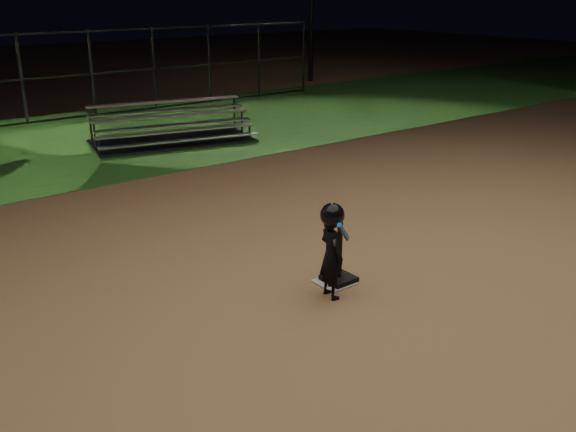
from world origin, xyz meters
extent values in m
plane|color=#A8774C|center=(0.00, 0.00, 0.00)|extent=(80.00, 80.00, 0.00)
cube|color=#275E1E|center=(0.00, 10.00, 0.01)|extent=(60.00, 8.00, 0.01)
cube|color=beige|center=(0.00, 0.00, 0.01)|extent=(0.45, 0.45, 0.02)
cube|color=black|center=(0.06, -0.01, 0.05)|extent=(0.38, 0.38, 0.06)
cylinder|color=black|center=(0.06, -0.01, 0.46)|extent=(0.07, 0.07, 0.76)
imported|color=black|center=(-0.29, -0.25, 0.55)|extent=(0.31, 0.43, 1.10)
sphere|color=black|center=(-0.29, -0.25, 1.08)|extent=(0.30, 0.30, 0.30)
cylinder|color=blue|center=(-0.24, -0.40, 0.90)|extent=(0.46, 0.35, 0.39)
cylinder|color=black|center=(-0.08, -0.28, 0.75)|extent=(0.17, 0.14, 0.14)
cube|color=silver|center=(2.06, 8.01, 0.39)|extent=(3.83, 1.08, 0.04)
cube|color=silver|center=(2.00, 7.75, 0.21)|extent=(3.83, 1.08, 0.03)
cube|color=silver|center=(2.18, 8.53, 0.66)|extent=(3.83, 1.08, 0.04)
cube|color=silver|center=(2.12, 8.27, 0.48)|extent=(3.83, 1.08, 0.03)
cube|color=silver|center=(2.30, 9.05, 0.93)|extent=(3.83, 1.08, 0.04)
cube|color=silver|center=(2.24, 8.79, 0.76)|extent=(3.83, 1.08, 0.03)
cube|color=#38383D|center=(2.18, 8.53, 0.03)|extent=(4.20, 2.70, 0.06)
cube|color=#38383D|center=(0.00, 13.00, 0.05)|extent=(20.00, 0.05, 0.05)
cube|color=#38383D|center=(0.00, 13.00, 1.25)|extent=(20.00, 0.05, 0.05)
cube|color=#38383D|center=(0.00, 13.00, 2.45)|extent=(20.00, 0.05, 0.05)
cylinder|color=#38383D|center=(0.00, 13.00, 1.25)|extent=(0.08, 0.08, 2.50)
cylinder|color=#38383D|center=(5.00, 13.00, 1.25)|extent=(0.08, 0.08, 2.50)
cylinder|color=#38383D|center=(10.00, 13.00, 1.25)|extent=(0.08, 0.08, 2.50)
camera|label=1|loc=(-5.13, -5.64, 3.65)|focal=39.99mm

